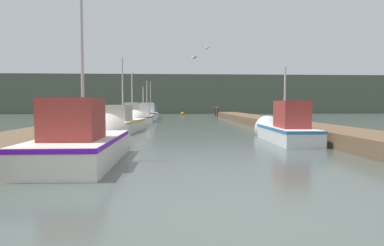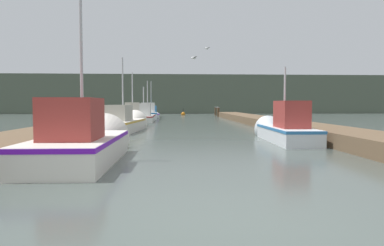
% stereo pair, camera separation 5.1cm
% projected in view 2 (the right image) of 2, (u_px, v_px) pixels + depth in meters
% --- Properties ---
extents(ground_plane, '(200.00, 200.00, 0.00)m').
position_uv_depth(ground_plane, '(235.00, 223.00, 4.26)').
color(ground_plane, '#47514C').
extents(dock_left, '(2.22, 40.00, 0.52)m').
position_uv_depth(dock_left, '(90.00, 125.00, 19.88)').
color(dock_left, brown).
rests_on(dock_left, ground_plane).
extents(dock_right, '(2.22, 40.00, 0.52)m').
position_uv_depth(dock_right, '(279.00, 124.00, 20.51)').
color(dock_right, brown).
rests_on(dock_right, ground_plane).
extents(distant_shore_ridge, '(120.00, 16.00, 5.92)m').
position_uv_depth(distant_shore_ridge, '(177.00, 95.00, 59.09)').
color(distant_shore_ridge, '#4C5647').
rests_on(distant_shore_ridge, ground_plane).
extents(fishing_boat_0, '(1.85, 5.25, 4.89)m').
position_uv_depth(fishing_boat_0, '(85.00, 141.00, 9.10)').
color(fishing_boat_0, silver).
rests_on(fishing_boat_0, ground_plane).
extents(fishing_boat_1, '(1.49, 5.16, 3.30)m').
position_uv_depth(fishing_boat_1, '(284.00, 129.00, 13.72)').
color(fishing_boat_1, silver).
rests_on(fishing_boat_1, ground_plane).
extents(fishing_boat_2, '(2.25, 5.92, 4.47)m').
position_uv_depth(fishing_boat_2, '(124.00, 123.00, 18.88)').
color(fishing_boat_2, silver).
rests_on(fishing_boat_2, ground_plane).
extents(fishing_boat_3, '(1.89, 4.67, 4.08)m').
position_uv_depth(fishing_boat_3, '(133.00, 119.00, 23.89)').
color(fishing_boat_3, silver).
rests_on(fishing_boat_3, ground_plane).
extents(fishing_boat_4, '(1.78, 5.68, 3.45)m').
position_uv_depth(fishing_boat_4, '(144.00, 116.00, 28.82)').
color(fishing_boat_4, silver).
rests_on(fishing_boat_4, ground_plane).
extents(fishing_boat_5, '(2.14, 5.92, 4.19)m').
position_uv_depth(fishing_boat_5, '(148.00, 114.00, 34.12)').
color(fishing_boat_5, silver).
rests_on(fishing_boat_5, ground_plane).
extents(fishing_boat_6, '(2.10, 6.31, 4.58)m').
position_uv_depth(fishing_boat_6, '(151.00, 113.00, 39.44)').
color(fishing_boat_6, silver).
rests_on(fishing_boat_6, ground_plane).
extents(mooring_piling_0, '(0.30, 0.30, 1.35)m').
position_uv_depth(mooring_piling_0, '(117.00, 116.00, 23.27)').
color(mooring_piling_0, '#473523').
rests_on(mooring_piling_0, ground_plane).
extents(mooring_piling_1, '(0.31, 0.31, 1.17)m').
position_uv_depth(mooring_piling_1, '(87.00, 124.00, 15.53)').
color(mooring_piling_1, '#473523').
rests_on(mooring_piling_1, ground_plane).
extents(mooring_piling_2, '(0.30, 0.30, 1.10)m').
position_uv_depth(mooring_piling_2, '(216.00, 111.00, 43.13)').
color(mooring_piling_2, '#473523').
rests_on(mooring_piling_2, ground_plane).
extents(mooring_piling_3, '(0.35, 0.35, 1.11)m').
position_uv_depth(mooring_piling_3, '(218.00, 112.00, 39.45)').
color(mooring_piling_3, '#473523').
rests_on(mooring_piling_3, ground_plane).
extents(channel_buoy, '(0.54, 0.54, 1.04)m').
position_uv_depth(channel_buoy, '(183.00, 114.00, 44.90)').
color(channel_buoy, '#BF6513').
rests_on(channel_buoy, ground_plane).
extents(seagull_lead, '(0.33, 0.55, 0.12)m').
position_uv_depth(seagull_lead, '(194.00, 58.00, 18.15)').
color(seagull_lead, white).
extents(seagull_1, '(0.41, 0.52, 0.12)m').
position_uv_depth(seagull_1, '(207.00, 49.00, 23.25)').
color(seagull_1, white).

